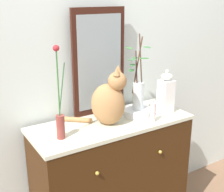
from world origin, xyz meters
name	(u,v)px	position (x,y,z in m)	size (l,w,h in m)	color
wall_back	(90,54)	(0.00, 0.29, 1.30)	(4.40, 0.08, 2.60)	silver
sideboard	(112,179)	(0.00, 0.00, 0.45)	(1.10, 0.45, 0.89)	#371E0B
mirror_leaning	(99,62)	(0.02, 0.19, 1.26)	(0.40, 0.03, 0.73)	#35160F
cat_sitting	(109,101)	(-0.04, -0.03, 1.05)	(0.39, 0.36, 0.39)	#AA7749
vase_slim_green	(60,116)	(-0.39, -0.05, 1.03)	(0.07, 0.05, 0.55)	brown
bowl_porcelain	(138,112)	(0.21, 0.00, 0.91)	(0.20, 0.20, 0.05)	white
vase_glass_clear	(138,91)	(0.21, 0.00, 1.07)	(0.15, 0.20, 0.52)	silver
jar_lidded_porcelain	(166,94)	(0.41, -0.06, 1.03)	(0.09, 0.09, 0.31)	white
candle_pillar	(153,112)	(0.23, -0.15, 0.96)	(0.04, 0.04, 0.15)	silver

